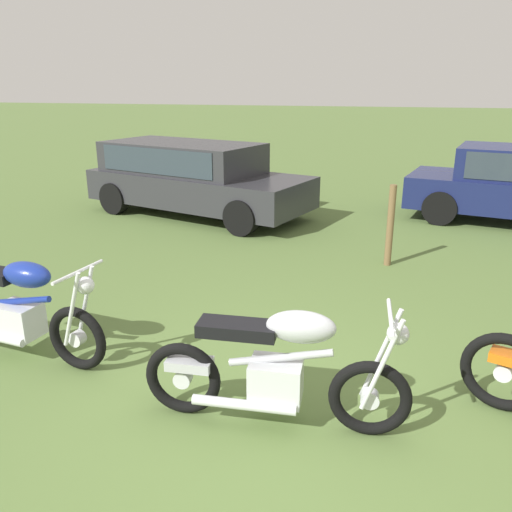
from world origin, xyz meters
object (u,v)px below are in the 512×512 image
at_px(fence_post_wooden, 390,226).
at_px(car_charcoal, 191,173).
at_px(motorcycle_blue, 18,309).
at_px(motorcycle_silver, 277,368).

bearing_deg(fence_post_wooden, car_charcoal, 151.19).
height_order(motorcycle_blue, fence_post_wooden, fence_post_wooden).
height_order(motorcycle_blue, motorcycle_silver, same).
bearing_deg(car_charcoal, motorcycle_silver, -46.52).
distance_m(car_charcoal, fence_post_wooden, 4.57).
xyz_separation_m(motorcycle_silver, fence_post_wooden, (0.68, 4.14, 0.11)).
bearing_deg(motorcycle_silver, car_charcoal, 112.85).
relative_size(motorcycle_silver, fence_post_wooden, 1.75).
relative_size(motorcycle_blue, car_charcoal, 0.42).
xyz_separation_m(car_charcoal, fence_post_wooden, (4.00, -2.20, -0.24)).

